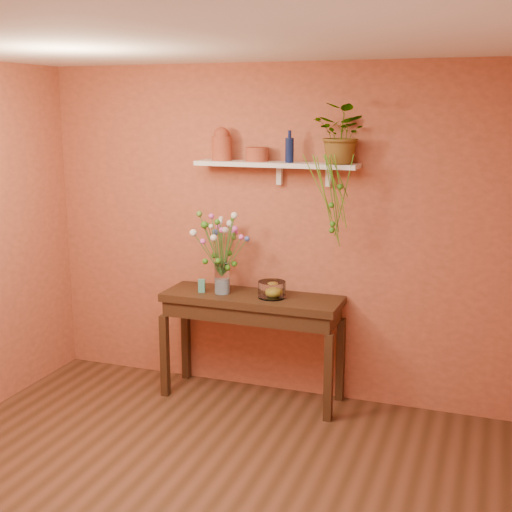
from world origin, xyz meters
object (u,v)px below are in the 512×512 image
Objects in this scene: blue_bottle at (290,150)px; bouquet at (221,237)px; glass_vase at (222,280)px; glass_bowl at (272,290)px; sideboard at (252,310)px; terracotta_jug at (222,145)px; spider_plant at (343,134)px.

blue_bottle is 0.46× the size of bouquet.
glass_vase is 1.17× the size of glass_bowl.
sideboard is 0.65m from bouquet.
glass_vase is 0.36m from bouquet.
terracotta_jug is 0.99m from spider_plant.
blue_bottle reaches higher than glass_bowl.
bouquet is (-0.01, -0.00, 0.36)m from glass_vase.
blue_bottle reaches higher than sideboard.
sideboard is 2.73× the size of bouquet.
glass_vase is (0.05, -0.15, -1.08)m from terracotta_jug.
sideboard is 5.90× the size of blue_bottle.
glass_vase is at bearing -70.23° from terracotta_jug.
blue_bottle is 0.88m from bouquet.
glass_bowl is at bearing -15.78° from terracotta_jug.
spider_plant is 0.84× the size of bouquet.
glass_bowl is at bearing -166.61° from spider_plant.
spider_plant reaches higher than blue_bottle.
bouquet is 2.42× the size of glass_bowl.
terracotta_jug reaches higher than glass_bowl.
terracotta_jug is at bearing 177.66° from blue_bottle.
terracotta_jug is at bearing 106.44° from bouquet.
sideboard is 1.35m from terracotta_jug.
glass_vase is (-0.24, -0.03, 0.24)m from sideboard.
glass_bowl is at bearing -5.04° from sideboard.
spider_plant is 2.05× the size of glass_bowl.
spider_plant reaches higher than glass_bowl.
terracotta_jug is 0.59× the size of spider_plant.
sideboard is 5.48× the size of terracotta_jug.
spider_plant is at bearing 8.34° from glass_vase.
glass_vase is (-0.93, -0.14, -1.17)m from spider_plant.
sideboard is 0.34m from glass_vase.
bouquet is at bearing -166.54° from blue_bottle.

